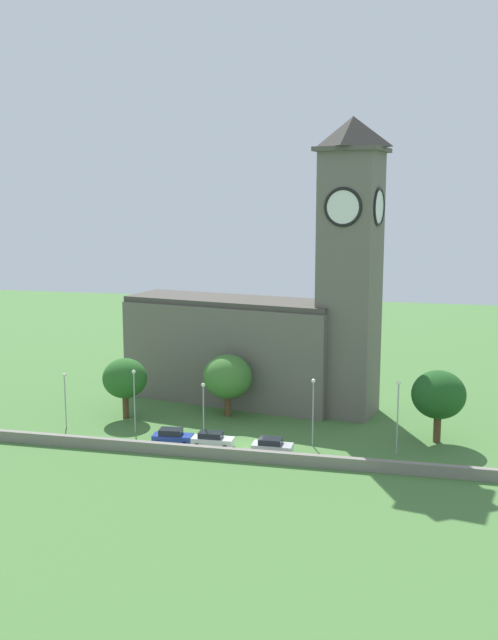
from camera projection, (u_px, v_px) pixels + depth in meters
ground_plane at (276, 408)px, 91.59m from camera, size 200.00×200.00×0.00m
church at (267, 325)px, 91.98m from camera, size 34.27×14.79×35.52m
quay_barrier at (240, 455)px, 73.16m from camera, size 58.41×0.70×1.18m
car_blue at (172, 437)px, 77.82m from camera, size 4.43×2.38×1.74m
car_white at (212, 440)px, 77.00m from camera, size 4.48×2.10×1.65m
car_silver at (272, 446)px, 74.98m from camera, size 4.17×2.25×1.66m
streetlamp_west_end at (65, 391)px, 82.90m from camera, size 0.44×0.44×6.48m
streetlamp_west_mid at (134, 391)px, 81.15m from camera, size 0.44×0.44×7.28m
streetlamp_central at (203, 402)px, 78.69m from camera, size 0.44×0.44×6.44m
streetlamp_east_mid at (313, 402)px, 76.70m from camera, size 0.44×0.44×7.37m
streetlamp_east_end at (398, 407)px, 73.95m from camera, size 0.44×0.44×7.86m
tree_riverside_east at (439, 395)px, 77.91m from camera, size 5.80×5.80×7.93m
tree_by_tower at (125, 378)px, 86.63m from camera, size 5.31×5.31×7.32m
tree_riverside_west at (228, 377)px, 87.43m from camera, size 5.92×5.92×7.59m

